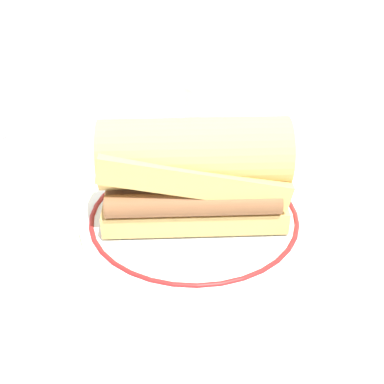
{
  "coord_description": "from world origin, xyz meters",
  "views": [
    {
      "loc": [
        0.08,
        -0.5,
        0.36
      ],
      "look_at": [
        -0.0,
        -0.01,
        0.04
      ],
      "focal_mm": 47.49,
      "sensor_mm": 36.0,
      "label": 1
    }
  ],
  "objects": [
    {
      "name": "ground_plane",
      "position": [
        0.0,
        0.0,
        0.0
      ],
      "size": [
        1.5,
        1.5,
        0.0
      ],
      "primitive_type": "plane",
      "color": "white"
    },
    {
      "name": "butter_knife",
      "position": [
        -0.16,
        0.11,
        0.0
      ],
      "size": [
        0.16,
        0.03,
        0.01
      ],
      "color": "silver",
      "rests_on": "ground_plane"
    },
    {
      "name": "sausage_sandwich",
      "position": [
        -0.0,
        -0.01,
        0.07
      ],
      "size": [
        0.23,
        0.14,
        0.12
      ],
      "rotation": [
        0.0,
        0.0,
        0.22
      ],
      "color": "tan",
      "rests_on": "plate"
    },
    {
      "name": "drinking_glass",
      "position": [
        -0.02,
        0.2,
        0.04
      ],
      "size": [
        0.06,
        0.06,
        0.1
      ],
      "color": "silver",
      "rests_on": "ground_plane"
    },
    {
      "name": "plate",
      "position": [
        -0.0,
        -0.01,
        0.01
      ],
      "size": [
        0.27,
        0.27,
        0.01
      ],
      "color": "white",
      "rests_on": "ground_plane"
    }
  ]
}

